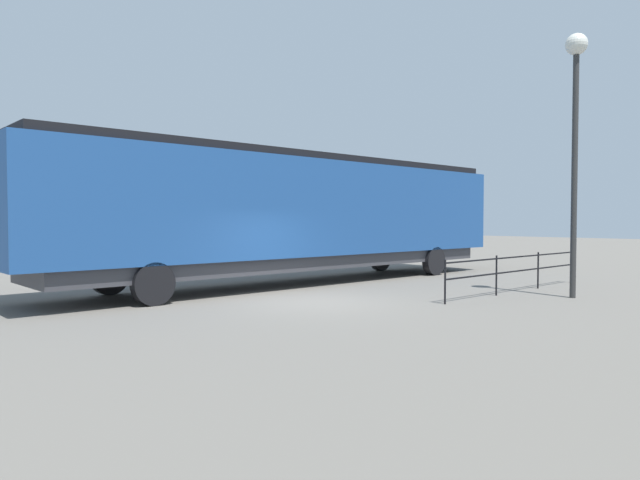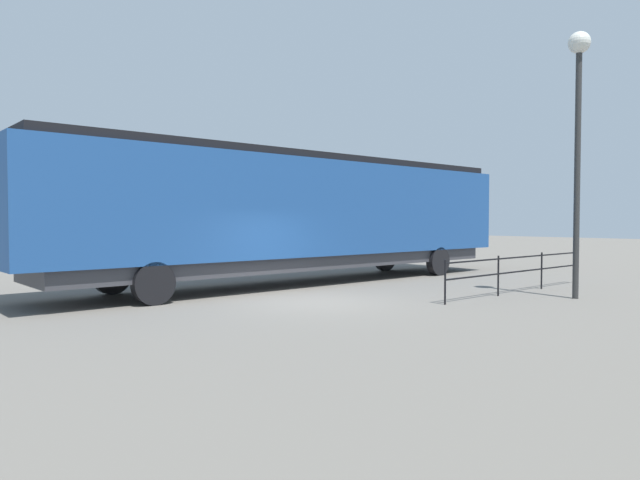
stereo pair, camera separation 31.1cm
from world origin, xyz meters
name	(u,v)px [view 2 (the right image)]	position (x,y,z in m)	size (l,w,h in m)	color
ground_plane	(312,302)	(0.00, 0.00, 0.00)	(120.00, 120.00, 0.00)	#666059
locomotive	(309,212)	(-3.63, 2.97, 2.42)	(3.08, 18.28, 4.33)	navy
lamp_post	(578,104)	(4.25, 5.87, 5.30)	(0.59, 0.59, 7.23)	#2D2D2D
platform_fence	(521,267)	(2.57, 5.98, 0.75)	(0.05, 7.48, 1.14)	black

